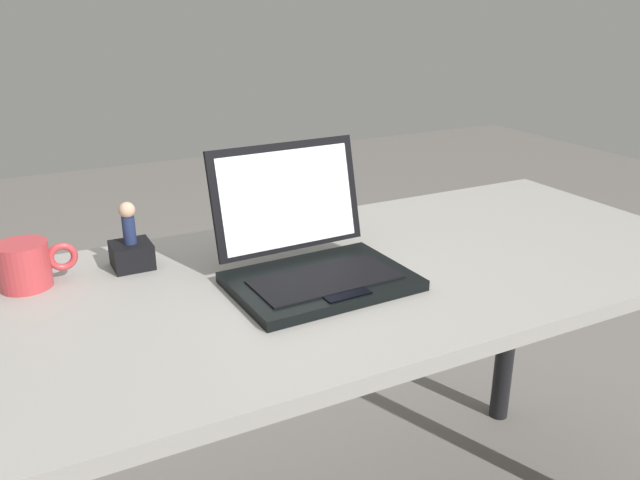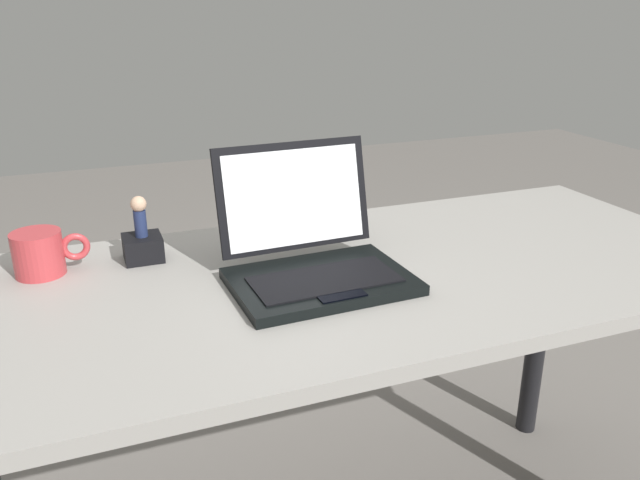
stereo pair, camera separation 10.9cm
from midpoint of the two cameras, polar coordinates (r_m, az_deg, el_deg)
desk at (r=1.23m, az=-0.42°, el=-7.02°), size 1.52×0.65×0.73m
laptop_front at (r=1.13m, az=-3.56°, el=-1.43°), size 0.31×0.27×0.23m
figurine_stand at (r=1.25m, az=-18.78°, el=-1.33°), size 0.07×0.07×0.05m
figurine at (r=1.23m, az=-19.14°, el=1.61°), size 0.03×0.03×0.08m
coffee_mug at (r=1.24m, az=-27.02°, el=-2.03°), size 0.13×0.09×0.08m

